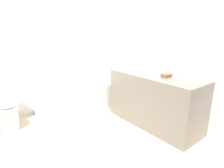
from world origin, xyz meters
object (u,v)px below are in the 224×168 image
Objects in this scene: toilet at (7,109)px; sink_faucet at (159,70)px; drinking_glass_1 at (188,79)px; drinking_glass_0 at (179,75)px; water_bottle_1 at (143,65)px; drinking_glass_3 at (134,67)px; bathtub at (83,95)px; water_bottle_2 at (138,63)px; soap_dish at (185,79)px; sink_basin at (151,72)px; drinking_glass_2 at (193,78)px; water_bottle_0 at (130,63)px; amenity_basket at (166,76)px.

sink_faucet is (2.08, -1.19, 0.53)m from toilet.
toilet is 8.97× the size of drinking_glass_1.
sink_faucet is 1.69× the size of drinking_glass_0.
water_bottle_1 is 0.19m from drinking_glass_3.
bathtub is 21.96× the size of drinking_glass_1.
water_bottle_2 reaches higher than soap_dish.
water_bottle_2 is at bearing -83.39° from drinking_glass_3.
sink_basin is 0.46m from drinking_glass_0.
sink_basin is 0.40m from drinking_glass_3.
sink_faucet is 0.36m from water_bottle_2.
soap_dish is at bearing -101.80° from sink_faucet.
bathtub is at bearing 126.40° from water_bottle_2.
drinking_glass_2 is at bearing -98.92° from sink_faucet.
water_bottle_0 is 1.13m from drinking_glass_1.
drinking_glass_2 is 1.00× the size of soap_dish.
soap_dish is at bearing -68.99° from bathtub.
drinking_glass_3 reaches higher than toilet.
water_bottle_1 is 0.89× the size of water_bottle_2.
sink_faucet is at bearing 81.08° from drinking_glass_2.
soap_dish is (0.07, -0.26, -0.02)m from amenity_basket.
soap_dish is at bearing -95.95° from drinking_glass_0.
water_bottle_0 is at bearing 86.48° from drinking_glass_3.
water_bottle_1 reaches higher than drinking_glass_1.
amenity_basket is at bearing 54.86° from toilet.
soap_dish is (0.06, 0.07, -0.03)m from drinking_glass_1.
bathtub is 5.11× the size of sink_basin.
sink_faucet is at bearing 63.10° from toilet.
water_bottle_0 reaches higher than drinking_glass_1.
sink_faucet reaches higher than drinking_glass_1.
bathtub reaches higher than drinking_glass_0.
drinking_glass_0 is at bearing -78.30° from sink_basin.
water_bottle_2 is 0.94m from drinking_glass_1.
bathtub is at bearing 123.69° from sink_faucet.
drinking_glass_0 is (0.66, -1.59, 0.60)m from bathtub.
bathtub reaches higher than water_bottle_1.
water_bottle_1 reaches higher than water_bottle_0.
soap_dish is (0.04, -1.06, -0.08)m from water_bottle_0.
water_bottle_2 is 0.97m from drinking_glass_2.
sink_faucet is 1.69× the size of soap_dish.
amenity_basket is (-0.03, -0.80, -0.07)m from water_bottle_0.
drinking_glass_2 is at bearing -69.79° from bathtub.
bathtub reaches higher than sink_faucet.
water_bottle_1 is at bearing -84.72° from drinking_glass_3.
amenity_basket is (1.89, -1.48, 0.52)m from toilet.
sink_basin is 0.62m from drinking_glass_1.
sink_faucet is at bearing -56.68° from water_bottle_1.
drinking_glass_0 is at bearing 67.82° from drinking_glass_1.
bathtub is at bearing 111.01° from soap_dish.
water_bottle_0 is (1.92, -0.68, 0.59)m from toilet.
drinking_glass_1 is 0.10m from soap_dish.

